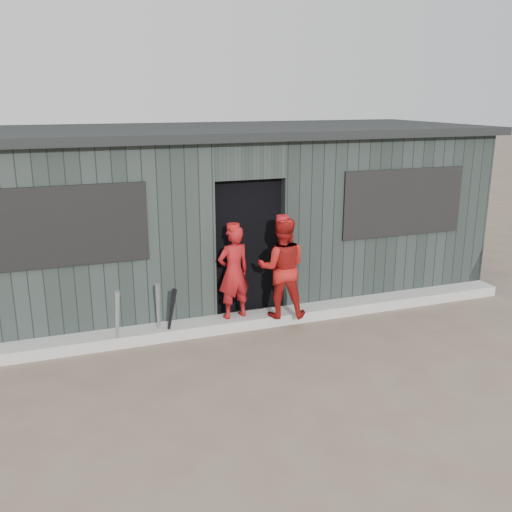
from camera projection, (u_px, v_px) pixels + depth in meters
name	position (u px, v px, depth m)	size (l,w,h in m)	color
ground	(311.00, 384.00, 6.30)	(80.00, 80.00, 0.00)	brown
curb	(256.00, 320.00, 7.93)	(8.00, 0.36, 0.15)	#A2A29D
bat_left	(117.00, 320.00, 7.04)	(0.07, 0.07, 0.80)	#9B9BA3
bat_mid	(158.00, 312.00, 7.29)	(0.07, 0.07, 0.83)	gray
bat_right	(171.00, 314.00, 7.29)	(0.07, 0.07, 0.79)	black
player_red_left	(234.00, 272.00, 7.66)	(0.47, 0.31, 1.28)	maroon
player_red_right	(282.00, 268.00, 7.69)	(0.67, 0.52, 1.38)	maroon
player_grey_back	(285.00, 265.00, 8.45)	(0.64, 0.42, 1.31)	#B9B9B9
dugout	(220.00, 212.00, 9.13)	(8.30, 3.30, 2.62)	black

